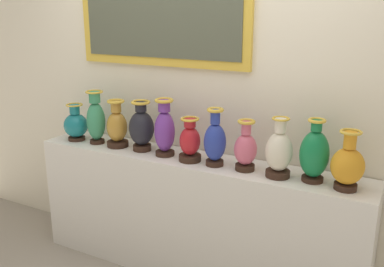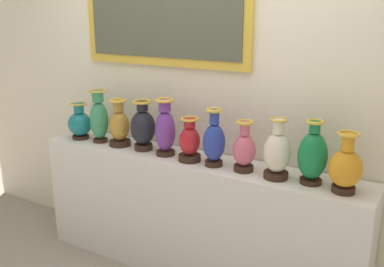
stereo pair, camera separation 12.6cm
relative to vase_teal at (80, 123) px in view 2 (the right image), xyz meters
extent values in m
cube|color=silver|center=(1.00, 0.04, -0.57)|extent=(2.42, 0.38, 0.89)
cube|color=beige|center=(1.00, 0.29, 0.52)|extent=(4.90, 0.10, 3.06)
cube|color=gold|center=(0.65, 0.23, 0.80)|extent=(1.38, 0.03, 0.66)
cube|color=#4C503F|center=(0.65, 0.21, 0.80)|extent=(1.26, 0.01, 0.54)
cylinder|color=#382319|center=(0.00, 0.00, -0.11)|extent=(0.13, 0.13, 0.03)
ellipsoid|color=#19727A|center=(0.00, 0.00, -0.01)|extent=(0.18, 0.18, 0.19)
cylinder|color=#19727A|center=(0.00, 0.00, 0.12)|extent=(0.08, 0.08, 0.07)
torus|color=gold|center=(0.00, 0.00, 0.16)|extent=(0.13, 0.13, 0.01)
cylinder|color=#382319|center=(0.20, 0.01, -0.11)|extent=(0.11, 0.11, 0.03)
ellipsoid|color=#388C60|center=(0.20, 0.01, 0.05)|extent=(0.14, 0.14, 0.29)
cylinder|color=#388C60|center=(0.20, 0.01, 0.23)|extent=(0.08, 0.08, 0.08)
torus|color=gold|center=(0.20, 0.01, 0.27)|extent=(0.13, 0.13, 0.01)
cylinder|color=#382319|center=(0.38, 0.02, -0.10)|extent=(0.16, 0.16, 0.04)
ellipsoid|color=#B27F2D|center=(0.38, 0.02, 0.03)|extent=(0.15, 0.15, 0.22)
cylinder|color=#B27F2D|center=(0.38, 0.02, 0.18)|extent=(0.08, 0.08, 0.08)
torus|color=gold|center=(0.38, 0.02, 0.22)|extent=(0.13, 0.13, 0.02)
cylinder|color=#382319|center=(0.60, 0.03, -0.10)|extent=(0.13, 0.13, 0.04)
ellipsoid|color=black|center=(0.60, 0.03, 0.04)|extent=(0.18, 0.18, 0.25)
cylinder|color=black|center=(0.60, 0.03, 0.20)|extent=(0.08, 0.08, 0.07)
torus|color=gold|center=(0.60, 0.03, 0.23)|extent=(0.14, 0.14, 0.02)
cylinder|color=#382319|center=(0.80, 0.01, -0.11)|extent=(0.13, 0.13, 0.03)
ellipsoid|color=#6B3393|center=(0.80, 0.01, 0.05)|extent=(0.14, 0.14, 0.28)
cylinder|color=#6B3393|center=(0.80, 0.01, 0.23)|extent=(0.08, 0.08, 0.08)
torus|color=gold|center=(0.80, 0.01, 0.27)|extent=(0.13, 0.13, 0.02)
cylinder|color=#382319|center=(1.01, 0.00, -0.10)|extent=(0.15, 0.15, 0.04)
ellipsoid|color=red|center=(1.01, 0.00, 0.01)|extent=(0.14, 0.14, 0.19)
cylinder|color=red|center=(1.01, 0.00, 0.14)|extent=(0.08, 0.08, 0.05)
torus|color=gold|center=(1.01, 0.00, 0.17)|extent=(0.13, 0.13, 0.02)
cylinder|color=#382319|center=(1.20, 0.00, -0.11)|extent=(0.12, 0.12, 0.03)
ellipsoid|color=#263899|center=(1.20, 0.00, 0.03)|extent=(0.14, 0.14, 0.25)
cylinder|color=#263899|center=(1.20, 0.00, 0.20)|extent=(0.06, 0.06, 0.09)
torus|color=gold|center=(1.20, 0.00, 0.25)|extent=(0.11, 0.11, 0.02)
cylinder|color=#382319|center=(1.40, 0.01, -0.11)|extent=(0.12, 0.12, 0.04)
ellipsoid|color=#CC5972|center=(1.40, 0.01, 0.01)|extent=(0.14, 0.14, 0.20)
cylinder|color=#CC5972|center=(1.40, 0.01, 0.15)|extent=(0.06, 0.06, 0.08)
torus|color=gold|center=(1.40, 0.01, 0.19)|extent=(0.11, 0.11, 0.02)
cylinder|color=#382319|center=(1.62, 0.00, -0.10)|extent=(0.15, 0.15, 0.04)
ellipsoid|color=beige|center=(1.62, 0.00, 0.04)|extent=(0.16, 0.16, 0.24)
cylinder|color=beige|center=(1.62, 0.00, 0.20)|extent=(0.07, 0.07, 0.08)
torus|color=gold|center=(1.62, 0.00, 0.24)|extent=(0.11, 0.11, 0.01)
cylinder|color=#382319|center=(1.83, 0.02, -0.11)|extent=(0.13, 0.13, 0.03)
ellipsoid|color=#14723D|center=(1.83, 0.02, 0.04)|extent=(0.17, 0.17, 0.28)
cylinder|color=#14723D|center=(1.83, 0.02, 0.22)|extent=(0.06, 0.06, 0.06)
torus|color=gold|center=(1.83, 0.02, 0.25)|extent=(0.10, 0.10, 0.02)
cylinder|color=#382319|center=(2.02, -0.01, -0.11)|extent=(0.13, 0.13, 0.04)
ellipsoid|color=orange|center=(2.02, -0.01, 0.02)|extent=(0.19, 0.19, 0.21)
cylinder|color=orange|center=(2.02, -0.01, 0.17)|extent=(0.07, 0.07, 0.09)
torus|color=gold|center=(2.02, -0.01, 0.21)|extent=(0.12, 0.12, 0.02)
camera|label=1|loc=(2.33, -2.41, 0.85)|focal=40.29mm
camera|label=2|loc=(2.44, -2.35, 0.85)|focal=40.29mm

